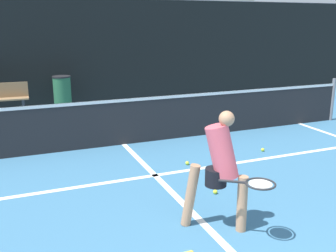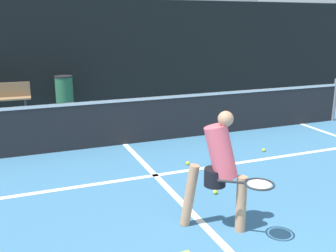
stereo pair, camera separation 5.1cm
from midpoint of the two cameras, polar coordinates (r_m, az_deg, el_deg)
court_service_line at (r=6.50m, az=-1.63°, el=-7.16°), size 8.25×0.10×0.01m
court_center_mark at (r=5.62m, az=2.08°, el=-10.82°), size 0.10×5.75×0.01m
net at (r=8.01m, az=-6.20°, el=0.85°), size 11.09×0.09×1.07m
fence_back at (r=12.46m, az=-12.39°, el=10.52°), size 24.00×0.06×3.16m
player_practicing at (r=4.65m, az=7.81°, el=-5.87°), size 0.92×0.99×1.47m
tennis_ball_scattered_3 at (r=7.43m, az=8.51°, el=-4.21°), size 0.07×0.07×0.07m
tennis_ball_scattered_5 at (r=5.86m, az=7.10°, el=-9.47°), size 0.07×0.07×0.07m
tennis_ball_scattered_8 at (r=7.87m, az=13.90°, el=-3.40°), size 0.07×0.07×0.07m
tennis_ball_scattered_9 at (r=6.96m, az=3.09°, el=-5.39°), size 0.07×0.07×0.07m
courtside_bench at (r=11.48m, az=-23.05°, el=3.76°), size 1.57×0.45×0.86m
trash_bin at (r=11.78m, az=-14.69°, el=4.77°), size 0.52×0.52×0.95m
parked_car at (r=14.62m, az=-20.53°, el=6.69°), size 1.87×4.57×1.43m
building_far at (r=30.89m, az=-18.57°, el=14.77°), size 36.00×2.40×5.62m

